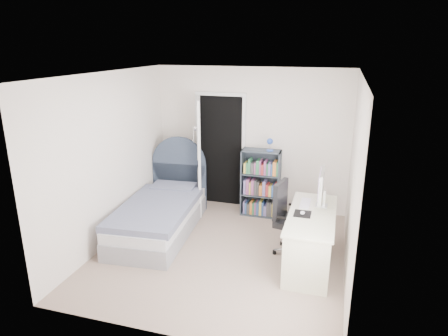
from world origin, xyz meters
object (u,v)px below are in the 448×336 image
(nightstand, at_px, (174,181))
(bed, at_px, (161,213))
(bookcase, at_px, (261,186))
(desk, at_px, (311,236))
(office_chair, at_px, (288,215))
(floor_lamp, at_px, (195,176))

(nightstand, bearing_deg, bed, -76.32)
(bookcase, bearing_deg, desk, -55.18)
(office_chair, bearing_deg, bookcase, 118.06)
(bookcase, xyz_separation_m, desk, (0.96, -1.38, -0.14))
(nightstand, bearing_deg, office_chair, -29.59)
(bed, xyz_separation_m, office_chair, (2.02, -0.12, 0.28))
(floor_lamp, distance_m, office_chair, 2.12)
(floor_lamp, bearing_deg, bookcase, 2.32)
(nightstand, xyz_separation_m, floor_lamp, (0.51, -0.20, 0.22))
(bookcase, xyz_separation_m, office_chair, (0.62, -1.16, 0.03))
(floor_lamp, xyz_separation_m, desk, (2.14, -1.33, -0.22))
(bed, bearing_deg, floor_lamp, 77.69)
(desk, bearing_deg, nightstand, 149.99)
(bed, bearing_deg, bookcase, 36.64)
(bookcase, relative_size, desk, 0.92)
(bed, distance_m, desk, 2.38)
(bookcase, bearing_deg, bed, -143.36)
(nightstand, relative_size, desk, 0.41)
(floor_lamp, relative_size, bookcase, 1.10)
(bookcase, height_order, desk, bookcase)
(floor_lamp, height_order, desk, floor_lamp)
(nightstand, height_order, office_chair, office_chair)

